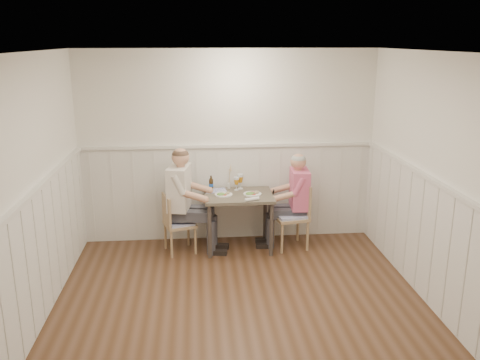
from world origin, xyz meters
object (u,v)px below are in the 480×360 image
at_px(beer_bottle, 211,184).
at_px(diner_cream, 183,208).
at_px(grass_vase, 229,177).
at_px(chair_right, 295,213).
at_px(man_in_pink, 296,207).
at_px(chair_left, 176,221).
at_px(dining_table, 239,202).

bearing_deg(beer_bottle, diner_cream, -149.66).
xyz_separation_m(beer_bottle, grass_vase, (0.24, 0.09, 0.06)).
relative_size(chair_right, man_in_pink, 0.68).
bearing_deg(chair_left, grass_vase, 27.11).
distance_m(man_in_pink, beer_bottle, 1.18).
distance_m(chair_left, grass_vase, 0.94).
bearing_deg(beer_bottle, dining_table, -28.84).
relative_size(man_in_pink, grass_vase, 3.73).
xyz_separation_m(man_in_pink, grass_vase, (-0.88, 0.26, 0.36)).
bearing_deg(diner_cream, man_in_pink, 1.99).
distance_m(diner_cream, grass_vase, 0.76).
bearing_deg(chair_right, dining_table, 177.74).
bearing_deg(man_in_pink, beer_bottle, 171.50).
bearing_deg(dining_table, chair_right, -2.26).
relative_size(man_in_pink, diner_cream, 0.92).
distance_m(dining_table, beer_bottle, 0.45).
bearing_deg(grass_vase, chair_left, -152.89).
bearing_deg(beer_bottle, grass_vase, 21.22).
bearing_deg(grass_vase, beer_bottle, -158.78).
relative_size(diner_cream, grass_vase, 4.06).
distance_m(beer_bottle, grass_vase, 0.27).
height_order(chair_left, beer_bottle, beer_bottle).
relative_size(chair_right, diner_cream, 0.62).
xyz_separation_m(chair_right, man_in_pink, (0.03, 0.06, 0.07)).
bearing_deg(beer_bottle, chair_left, -150.06).
bearing_deg(chair_right, man_in_pink, 63.30).
distance_m(man_in_pink, diner_cream, 1.50).
height_order(chair_right, diner_cream, diner_cream).
relative_size(beer_bottle, grass_vase, 0.60).
height_order(man_in_pink, beer_bottle, man_in_pink).
height_order(chair_left, man_in_pink, man_in_pink).
bearing_deg(chair_right, diner_cream, 179.87).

